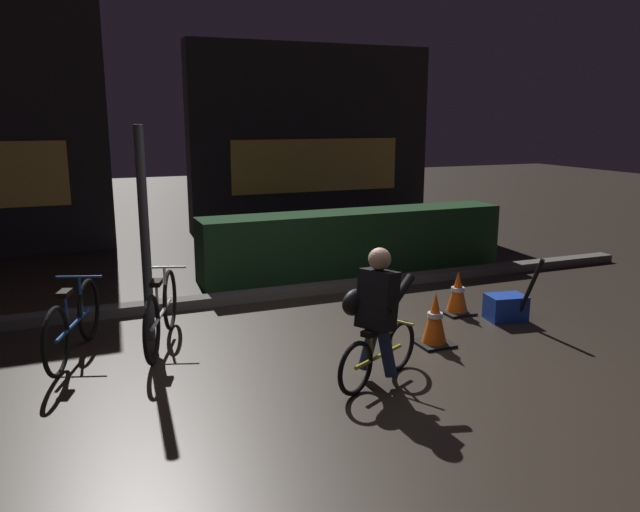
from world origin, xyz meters
TOP-DOWN VIEW (x-y plane):
  - ground_plane at (0.00, 0.00)m, footprint 40.00×40.00m
  - sidewalk_curb at (0.00, 2.20)m, footprint 12.00×0.24m
  - hedge_row at (1.80, 3.10)m, footprint 4.80×0.70m
  - storefront_right at (2.71, 7.20)m, footprint 5.29×0.54m
  - street_post at (-1.53, 1.20)m, footprint 0.10×0.10m
  - parked_bike_left_mid at (-2.29, 0.99)m, footprint 0.60×1.58m
  - parked_bike_center_left at (-1.43, 0.98)m, footprint 0.60×1.63m
  - traffic_cone_near at (1.21, -0.10)m, footprint 0.36×0.36m
  - traffic_cone_far at (2.06, 0.73)m, footprint 0.36×0.36m
  - blue_crate at (2.45, 0.30)m, footprint 0.48×0.39m
  - cyclist at (0.20, -0.70)m, footprint 1.07×0.60m
  - closed_umbrella at (2.55, 0.05)m, footprint 0.12×0.35m

SIDE VIEW (x-z plane):
  - ground_plane at x=0.00m, z-range 0.00..0.00m
  - sidewalk_curb at x=0.00m, z-range 0.00..0.12m
  - blue_crate at x=2.45m, z-range 0.00..0.30m
  - traffic_cone_far at x=2.06m, z-range -0.01..0.52m
  - traffic_cone_near at x=1.21m, z-range -0.01..0.56m
  - parked_bike_left_mid at x=-2.29m, z-range -0.03..0.73m
  - parked_bike_center_left at x=-1.43m, z-range -0.04..0.75m
  - closed_umbrella at x=2.55m, z-range 0.00..0.81m
  - hedge_row at x=1.80m, z-range 0.00..0.95m
  - cyclist at x=0.20m, z-range 0.01..1.25m
  - street_post at x=-1.53m, z-range 0.00..2.28m
  - storefront_right at x=2.71m, z-range -0.01..3.81m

